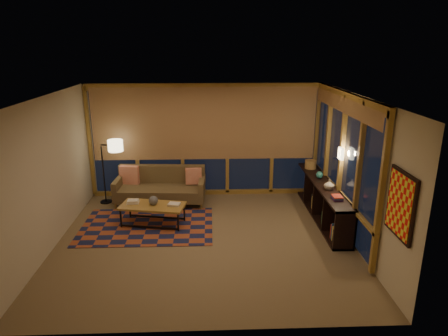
{
  "coord_description": "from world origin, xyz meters",
  "views": [
    {
      "loc": [
        0.1,
        -6.81,
        3.56
      ],
      "look_at": [
        0.38,
        0.49,
        1.28
      ],
      "focal_mm": 32.0,
      "sensor_mm": 36.0,
      "label": 1
    }
  ],
  "objects_px": {
    "coffee_table": "(153,215)",
    "bookshelf": "(322,200)",
    "sofa": "(160,187)",
    "floor_lamp": "(103,171)"
  },
  "relations": [
    {
      "from": "coffee_table",
      "to": "sofa",
      "type": "bearing_deg",
      "value": 99.39
    },
    {
      "from": "sofa",
      "to": "coffee_table",
      "type": "relative_size",
      "value": 1.57
    },
    {
      "from": "floor_lamp",
      "to": "bookshelf",
      "type": "xyz_separation_m",
      "value": [
        4.82,
        -0.99,
        -0.38
      ]
    },
    {
      "from": "sofa",
      "to": "bookshelf",
      "type": "xyz_separation_m",
      "value": [
        3.52,
        -0.86,
        -0.03
      ]
    },
    {
      "from": "coffee_table",
      "to": "bookshelf",
      "type": "height_order",
      "value": "bookshelf"
    },
    {
      "from": "floor_lamp",
      "to": "bookshelf",
      "type": "relative_size",
      "value": 0.5
    },
    {
      "from": "sofa",
      "to": "coffee_table",
      "type": "bearing_deg",
      "value": -87.99
    },
    {
      "from": "sofa",
      "to": "coffee_table",
      "type": "height_order",
      "value": "sofa"
    },
    {
      "from": "sofa",
      "to": "floor_lamp",
      "type": "xyz_separation_m",
      "value": [
        -1.3,
        0.14,
        0.35
      ]
    },
    {
      "from": "sofa",
      "to": "floor_lamp",
      "type": "relative_size",
      "value": 1.33
    }
  ]
}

